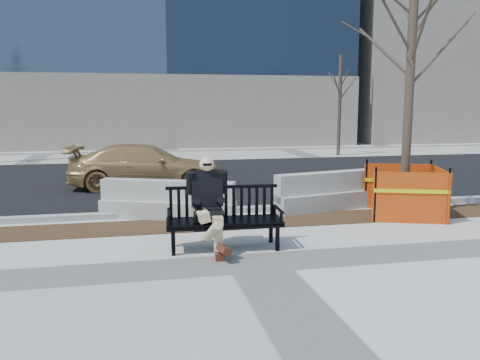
# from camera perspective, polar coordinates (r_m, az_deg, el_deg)

# --- Properties ---
(ground) EXTENTS (120.00, 120.00, 0.00)m
(ground) POSITION_cam_1_polar(r_m,az_deg,el_deg) (7.74, 1.92, -9.53)
(ground) COLOR beige
(ground) RESTS_ON ground
(mulch_strip) EXTENTS (40.00, 1.20, 0.02)m
(mulch_strip) POSITION_cam_1_polar(r_m,az_deg,el_deg) (10.19, -1.61, -5.00)
(mulch_strip) COLOR #47301C
(mulch_strip) RESTS_ON ground
(asphalt_street) EXTENTS (60.00, 10.40, 0.01)m
(asphalt_street) POSITION_cam_1_polar(r_m,az_deg,el_deg) (16.21, -5.58, 0.15)
(asphalt_street) COLOR black
(asphalt_street) RESTS_ON ground
(curb) EXTENTS (60.00, 0.25, 0.12)m
(curb) POSITION_cam_1_polar(r_m,az_deg,el_deg) (11.09, -2.51, -3.57)
(curb) COLOR #9E9B93
(curb) RESTS_ON ground
(bench) EXTENTS (2.02, 0.83, 1.06)m
(bench) POSITION_cam_1_polar(r_m,az_deg,el_deg) (8.46, -1.82, -7.93)
(bench) COLOR black
(bench) RESTS_ON ground
(seated_man) EXTENTS (0.74, 1.17, 1.58)m
(seated_man) POSITION_cam_1_polar(r_m,az_deg,el_deg) (8.49, -3.71, -7.89)
(seated_man) COLOR black
(seated_man) RESTS_ON ground
(tree_fence) EXTENTS (2.95, 2.95, 5.80)m
(tree_fence) POSITION_cam_1_polar(r_m,az_deg,el_deg) (11.46, 18.32, -3.92)
(tree_fence) COLOR #FF5712
(tree_fence) RESTS_ON ground
(sedan) EXTENTS (4.58, 2.31, 1.27)m
(sedan) POSITION_cam_1_polar(r_m,az_deg,el_deg) (14.65, -10.73, -0.91)
(sedan) COLOR #A57F4A
(sedan) RESTS_ON ground
(jersey_barrier_left) EXTENTS (2.91, 1.64, 0.83)m
(jersey_barrier_left) POSITION_cam_1_polar(r_m,az_deg,el_deg) (10.74, -8.33, -4.40)
(jersey_barrier_left) COLOR #ACA9A1
(jersey_barrier_left) RESTS_ON ground
(jersey_barrier_right) EXTENTS (3.14, 1.30, 0.88)m
(jersey_barrier_right) POSITION_cam_1_polar(r_m,az_deg,el_deg) (11.83, 10.82, -3.23)
(jersey_barrier_right) COLOR #A9A79E
(jersey_barrier_right) RESTS_ON ground
(far_tree_right) EXTENTS (2.45, 2.45, 5.07)m
(far_tree_right) POSITION_cam_1_polar(r_m,az_deg,el_deg) (24.10, 11.28, 2.85)
(far_tree_right) COLOR #47382E
(far_tree_right) RESTS_ON ground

